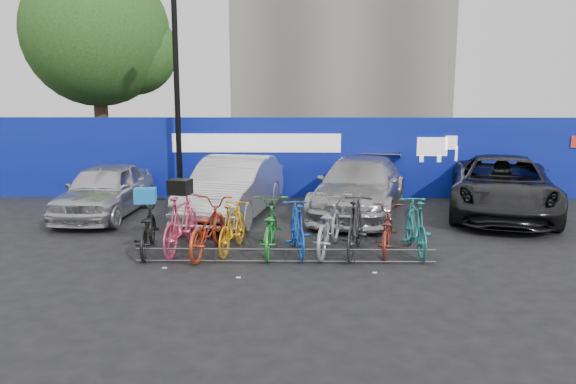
{
  "coord_description": "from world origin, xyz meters",
  "views": [
    {
      "loc": [
        0.22,
        -10.68,
        3.21
      ],
      "look_at": [
        0.01,
        2.0,
        0.89
      ],
      "focal_mm": 35.0,
      "sensor_mm": 36.0,
      "label": 1
    }
  ],
  "objects_px": {
    "bike_2": "(207,228)",
    "bike_6": "(328,225)",
    "bike_9": "(416,226)",
    "bike_3": "(233,227)",
    "bike_rack": "(285,255)",
    "bike_5": "(297,228)",
    "car_0": "(105,190)",
    "car_1": "(233,188)",
    "bike_1": "(181,223)",
    "bike_0": "(147,228)",
    "car_2": "(360,186)",
    "bike_8": "(386,230)",
    "car_3": "(502,186)",
    "bike_7": "(355,226)",
    "bike_4": "(269,227)",
    "lamppost": "(177,87)",
    "tree": "(103,37)"
  },
  "relations": [
    {
      "from": "car_1",
      "to": "car_3",
      "type": "height_order",
      "value": "car_1"
    },
    {
      "from": "bike_6",
      "to": "lamppost",
      "type": "bearing_deg",
      "value": -38.05
    },
    {
      "from": "bike_0",
      "to": "bike_6",
      "type": "height_order",
      "value": "bike_6"
    },
    {
      "from": "tree",
      "to": "bike_0",
      "type": "distance_m",
      "value": 11.66
    },
    {
      "from": "bike_1",
      "to": "bike_2",
      "type": "relative_size",
      "value": 0.96
    },
    {
      "from": "bike_8",
      "to": "bike_9",
      "type": "height_order",
      "value": "bike_9"
    },
    {
      "from": "bike_8",
      "to": "car_2",
      "type": "bearing_deg",
      "value": -76.49
    },
    {
      "from": "bike_4",
      "to": "bike_3",
      "type": "bearing_deg",
      "value": 0.37
    },
    {
      "from": "bike_2",
      "to": "bike_6",
      "type": "height_order",
      "value": "bike_6"
    },
    {
      "from": "lamppost",
      "to": "car_0",
      "type": "bearing_deg",
      "value": -125.82
    },
    {
      "from": "bike_rack",
      "to": "bike_0",
      "type": "distance_m",
      "value": 2.88
    },
    {
      "from": "bike_5",
      "to": "bike_9",
      "type": "height_order",
      "value": "bike_9"
    },
    {
      "from": "bike_3",
      "to": "bike_7",
      "type": "xyz_separation_m",
      "value": [
        2.43,
        -0.12,
        0.06
      ]
    },
    {
      "from": "bike_6",
      "to": "bike_0",
      "type": "bearing_deg",
      "value": 15.85
    },
    {
      "from": "bike_4",
      "to": "bike_8",
      "type": "relative_size",
      "value": 1.14
    },
    {
      "from": "tree",
      "to": "bike_rack",
      "type": "xyz_separation_m",
      "value": [
        6.77,
        -10.66,
        -4.91
      ]
    },
    {
      "from": "car_0",
      "to": "car_1",
      "type": "relative_size",
      "value": 0.87
    },
    {
      "from": "bike_2",
      "to": "bike_6",
      "type": "distance_m",
      "value": 2.4
    },
    {
      "from": "car_2",
      "to": "bike_8",
      "type": "distance_m",
      "value": 3.59
    },
    {
      "from": "car_3",
      "to": "car_2",
      "type": "bearing_deg",
      "value": -164.75
    },
    {
      "from": "car_3",
      "to": "car_0",
      "type": "bearing_deg",
      "value": -161.78
    },
    {
      "from": "bike_5",
      "to": "bike_3",
      "type": "bearing_deg",
      "value": -13.71
    },
    {
      "from": "car_2",
      "to": "bike_7",
      "type": "height_order",
      "value": "car_2"
    },
    {
      "from": "car_2",
      "to": "bike_7",
      "type": "relative_size",
      "value": 2.63
    },
    {
      "from": "bike_1",
      "to": "bike_7",
      "type": "bearing_deg",
      "value": -173.72
    },
    {
      "from": "bike_1",
      "to": "bike_2",
      "type": "height_order",
      "value": "bike_1"
    },
    {
      "from": "car_3",
      "to": "bike_4",
      "type": "distance_m",
      "value": 6.82
    },
    {
      "from": "car_0",
      "to": "bike_1",
      "type": "bearing_deg",
      "value": -47.83
    },
    {
      "from": "car_2",
      "to": "bike_2",
      "type": "height_order",
      "value": "car_2"
    },
    {
      "from": "bike_8",
      "to": "bike_rack",
      "type": "bearing_deg",
      "value": 32.25
    },
    {
      "from": "lamppost",
      "to": "car_2",
      "type": "xyz_separation_m",
      "value": [
        5.04,
        -1.67,
        -2.54
      ]
    },
    {
      "from": "bike_9",
      "to": "bike_4",
      "type": "bearing_deg",
      "value": -1.26
    },
    {
      "from": "tree",
      "to": "car_0",
      "type": "height_order",
      "value": "tree"
    },
    {
      "from": "bike_rack",
      "to": "car_3",
      "type": "distance_m",
      "value": 6.99
    },
    {
      "from": "bike_8",
      "to": "car_3",
      "type": "bearing_deg",
      "value": -123.91
    },
    {
      "from": "bike_0",
      "to": "bike_4",
      "type": "height_order",
      "value": "bike_4"
    },
    {
      "from": "bike_1",
      "to": "bike_9",
      "type": "distance_m",
      "value": 4.65
    },
    {
      "from": "bike_rack",
      "to": "bike_3",
      "type": "relative_size",
      "value": 3.3
    },
    {
      "from": "car_1",
      "to": "bike_6",
      "type": "height_order",
      "value": "car_1"
    },
    {
      "from": "bike_3",
      "to": "bike_8",
      "type": "distance_m",
      "value": 3.05
    },
    {
      "from": "bike_1",
      "to": "bike_5",
      "type": "height_order",
      "value": "bike_1"
    },
    {
      "from": "bike_2",
      "to": "car_3",
      "type": "bearing_deg",
      "value": -143.38
    },
    {
      "from": "bike_9",
      "to": "bike_3",
      "type": "bearing_deg",
      "value": -1.26
    },
    {
      "from": "bike_0",
      "to": "bike_5",
      "type": "relative_size",
      "value": 1.1
    },
    {
      "from": "car_0",
      "to": "bike_4",
      "type": "xyz_separation_m",
      "value": [
        4.36,
        -3.17,
        -0.16
      ]
    },
    {
      "from": "bike_3",
      "to": "bike_7",
      "type": "relative_size",
      "value": 0.89
    },
    {
      "from": "bike_2",
      "to": "bike_5",
      "type": "bearing_deg",
      "value": -169.98
    },
    {
      "from": "bike_0",
      "to": "bike_7",
      "type": "distance_m",
      "value": 4.13
    },
    {
      "from": "bike_9",
      "to": "bike_6",
      "type": "bearing_deg",
      "value": -3.88
    },
    {
      "from": "car_3",
      "to": "bike_1",
      "type": "height_order",
      "value": "car_3"
    }
  ]
}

